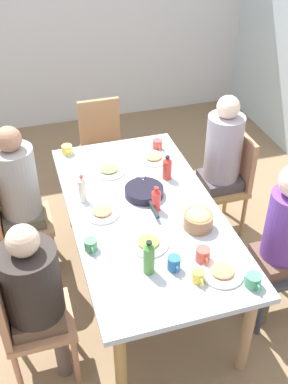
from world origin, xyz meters
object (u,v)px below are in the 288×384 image
dining_table (144,219)px  bottle_2 (82,189)px  person_2 (35,290)px  cup_3 (157,145)px  chair_1 (229,178)px  bowl_0 (198,220)px  cup_1 (174,263)px  bottle_3 (167,168)px  cup_7 (198,276)px  person_1 (221,157)px  chair_3 (12,217)px  serving_pan (144,192)px  cup_5 (91,245)px  plate_0 (109,170)px  plate_2 (222,272)px  bottle_1 (156,199)px  plate_4 (148,243)px  chair_4 (103,143)px  cup_4 (203,255)px  plate_1 (154,158)px  plate_3 (102,213)px  bottle_0 (149,258)px  cup_6 (141,178)px  cup_2 (253,281)px  chair_2 (24,316)px

dining_table → bottle_2: (-0.22, -0.37, 0.18)m
person_2 → cup_3: (-1.20, 1.11, 0.07)m
chair_1 → bowl_0: chair_1 is taller
cup_1 → bottle_3: bearing=163.5°
dining_table → cup_7: (0.70, 0.11, 0.11)m
person_1 → chair_3: bearing=-90.0°
serving_pan → bottle_2: 0.43m
cup_5 → bottle_2: bearing=174.6°
plate_0 → plate_2: (1.21, 0.38, 0.00)m
serving_pan → bottle_1: size_ratio=2.46×
plate_4 → cup_1: (0.24, 0.08, 0.03)m
chair_4 → plate_4: chair_4 is taller
dining_table → bottle_2: size_ratio=8.92×
cup_4 → cup_3: bearing=173.9°
chair_4 → plate_2: (2.02, 0.26, 0.24)m
plate_0 → cup_5: (0.79, -0.30, 0.02)m
plate_1 → bottle_3: bearing=3.4°
plate_0 → plate_3: same height
bottle_0 → bowl_0: bearing=124.2°
cup_6 → cup_7: bearing=1.9°
cup_2 → bowl_0: bearing=-169.5°
bottle_1 → cup_3: bearing=161.2°
chair_2 → bottle_1: bottle_1 is taller
person_2 → cup_6: 1.16m
plate_1 → cup_5: bearing=-38.0°
dining_table → plate_1: bearing=156.5°
bowl_0 → plate_1: bearing=-178.2°
person_2 → chair_1: bearing=119.8°
serving_pan → cup_3: cup_3 is taller
plate_0 → cup_2: (1.34, 0.51, 0.02)m
chair_3 → plate_1: (-0.11, 1.13, 0.24)m
dining_table → plate_0: plate_0 is taller
person_1 → bottle_2: size_ratio=5.89×
plate_2 → plate_4: (-0.35, -0.33, 0.00)m
plate_1 → plate_2: bearing=0.2°
chair_4 → bottle_1: size_ratio=4.88×
cup_7 → bottle_2: 1.04m
cup_2 → cup_6: bearing=-164.6°
person_1 → cup_1: size_ratio=11.16×
cup_2 → bottle_1: bearing=-159.0°
person_2 → bottle_3: size_ratio=6.18×
chair_1 → chair_4: bearing=-134.4°
dining_table → plate_1: plate_1 is taller
chair_3 → bottle_3: size_ratio=4.75×
cup_5 → cup_6: 0.76m
plate_0 → cup_3: cup_3 is taller
chair_4 → plate_1: (0.74, 0.25, 0.24)m
plate_1 → cup_7: size_ratio=2.22×
bottle_1 → dining_table: bearing=-104.3°
cup_2 → cup_5: (-0.54, -0.80, -0.00)m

